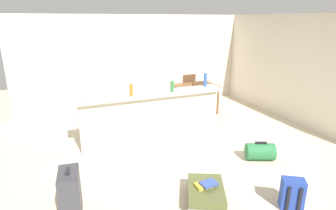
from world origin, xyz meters
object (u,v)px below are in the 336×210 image
Objects in this scene: dining_table at (195,89)px; backpack_blue at (292,194)px; bottle_amber at (131,90)px; dining_chair_near_partition at (201,99)px; dining_chair_far_side at (187,89)px; suitcase_upright_charcoal at (70,194)px; suitcase_flat_olive at (206,194)px; book_stack at (206,185)px; bottle_green at (172,86)px; bottle_blue at (205,80)px; bottle_clear at (88,92)px; duffel_bag_green at (260,152)px.

backpack_blue is (-0.63, -3.94, -0.44)m from dining_table.
dining_chair_near_partition is (1.97, 0.88, -0.61)m from bottle_amber.
backpack_blue is (-0.67, -4.52, -0.31)m from dining_chair_far_side.
bottle_amber is at bearing 53.61° from suitcase_upright_charcoal.
bottle_amber is 0.21× the size of dining_table.
suitcase_flat_olive is at bearing -117.44° from dining_chair_near_partition.
dining_chair_near_partition is 3.30m from book_stack.
bottle_green is 0.83m from bottle_blue.
suitcase_upright_charcoal is at bearing 161.63° from backpack_blue.
backpack_blue is (1.43, -2.58, -0.92)m from bottle_amber.
bottle_clear is 1.61m from bottle_green.
book_stack is at bearing -77.54° from bottle_amber.
bottle_blue is 2.71m from suitcase_flat_olive.
suitcase_upright_charcoal is at bearing -174.35° from duffel_bag_green.
backpack_blue is 1.12m from book_stack.
bottle_amber reaches higher than book_stack.
dining_table reaches higher than suitcase_flat_olive.
dining_table is (2.84, 1.35, -0.51)m from bottle_clear.
bottle_blue is 0.31× the size of dining_chair_far_side.
dining_table is at bearing 80.92° from backpack_blue.
duffel_bag_green is at bearing -51.78° from bottle_green.
bottle_blue is at bearing 3.37° from bottle_clear.
dining_table is 4.02m from backpack_blue.
duffel_bag_green is at bearing 24.21° from book_stack.
dining_chair_far_side is 4.32m from suitcase_flat_olive.
bottle_amber is at bearing 118.94° from backpack_blue.
book_stack is (-1.52, -2.92, -0.26)m from dining_chair_near_partition.
dining_chair_near_partition and dining_chair_far_side have the same top height.
duffel_bag_green is at bearing -93.07° from dining_chair_far_side.
dining_table is 2.79m from duffel_bag_green.
bottle_clear is 2.95m from dining_chair_near_partition.
bottle_green is 2.38m from dining_chair_far_side.
bottle_clear is 0.78m from bottle_amber.
bottle_blue is 0.43× the size of suitcase_upright_charcoal.
bottle_clear is at bearing 178.94° from bottle_amber.
duffel_bag_green is at bearing -35.70° from bottle_amber.
bottle_green is at bearing -169.84° from bottle_blue.
book_stack is (-0.37, -2.05, -0.86)m from bottle_green.
suitcase_upright_charcoal is (-3.17, -0.31, 0.18)m from duffel_bag_green.
bottle_amber is 2.33m from suitcase_flat_olive.
bottle_clear is at bearing 130.38° from backpack_blue.
bottle_blue is 0.68× the size of backpack_blue.
suitcase_flat_olive is (-1.60, -3.41, -0.54)m from dining_table.
bottle_amber is at bearing 102.52° from suitcase_flat_olive.
suitcase_flat_olive is at bearing 151.15° from backpack_blue.
bottle_clear is at bearing 152.69° from duffel_bag_green.
bottle_blue is 3.53m from suitcase_upright_charcoal.
dining_chair_far_side is (2.10, 1.93, -0.61)m from bottle_amber.
bottle_amber reaches higher than dining_chair_far_side.
book_stack is at bearing -155.79° from duffel_bag_green.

